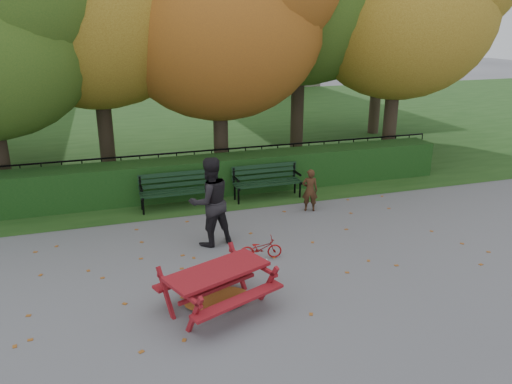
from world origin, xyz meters
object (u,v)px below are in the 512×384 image
object	(u,v)px
bench_left	(176,188)
bench_right	(266,179)
child	(310,190)
bicycle	(261,248)
tree_c	(232,7)
picnic_table	(218,278)
adult	(210,202)

from	to	relation	value
bench_left	bench_right	size ratio (longest dim) A/B	1.00
child	bicycle	bearing A→B (deg)	66.27
tree_c	bench_right	world-z (taller)	tree_c
bench_left	tree_c	bearing A→B (deg)	46.64
bench_right	child	world-z (taller)	child
bench_right	bicycle	xyz separation A→B (m)	(-1.28, -3.39, -0.30)
bicycle	tree_c	bearing A→B (deg)	-2.29
bench_left	child	xyz separation A→B (m)	(3.10, -1.24, 0.02)
picnic_table	bench_right	bearing A→B (deg)	41.04
bench_left	child	size ratio (longest dim) A/B	1.68
bench_left	picnic_table	distance (m)	4.90
tree_c	child	world-z (taller)	tree_c
bench_left	bicycle	world-z (taller)	bench_left
picnic_table	adult	xyz separation A→B (m)	(0.46, 2.50, 0.39)
child	tree_c	bearing A→B (deg)	-55.50
bench_left	bicycle	bearing A→B (deg)	-71.66
bench_right	child	bearing A→B (deg)	-60.46
bench_right	picnic_table	bearing A→B (deg)	-117.14
adult	picnic_table	bearing A→B (deg)	66.46
child	bench_right	bearing A→B (deg)	-41.43
tree_c	bench_right	distance (m)	4.87
tree_c	picnic_table	distance (m)	8.63
bench_left	bicycle	distance (m)	3.58
bench_right	picnic_table	size ratio (longest dim) A/B	0.88
picnic_table	child	xyz separation A→B (m)	(3.21, 3.65, -0.02)
picnic_table	bicycle	world-z (taller)	picnic_table
bench_right	tree_c	bearing A→B (deg)	96.70
bicycle	bench_right	bearing A→B (deg)	-12.80
adult	child	bearing A→B (deg)	-170.55
tree_c	adult	distance (m)	6.32
bench_left	bench_right	bearing A→B (deg)	0.00
child	adult	distance (m)	3.02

